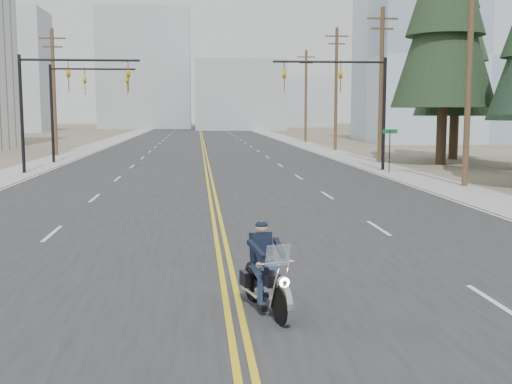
{
  "coord_description": "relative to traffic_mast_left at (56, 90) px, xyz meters",
  "views": [
    {
      "loc": [
        -0.63,
        -7.38,
        3.64
      ],
      "look_at": [
        0.86,
        8.92,
        1.6
      ],
      "focal_mm": 45.0,
      "sensor_mm": 36.0,
      "label": 1
    }
  ],
  "objects": [
    {
      "name": "utility_pole_e",
      "position": [
        21.48,
        38.0,
        0.79
      ],
      "size": [
        2.2,
        0.3,
        11.0
      ],
      "color": "brown",
      "rests_on": "ground"
    },
    {
      "name": "haze_bldg_e",
      "position": [
        33.98,
        118.0,
        1.06
      ],
      "size": [
        14.0,
        14.0,
        12.0
      ],
      "primitive_type": "cube",
      "color": "#B7BCC6",
      "rests_on": "ground"
    },
    {
      "name": "utility_pole_b",
      "position": [
        21.48,
        -9.0,
        1.05
      ],
      "size": [
        2.2,
        0.3,
        11.5
      ],
      "color": "brown",
      "rests_on": "ground"
    },
    {
      "name": "motorcyclist",
      "position": [
        9.57,
        -28.08,
        -4.11
      ],
      "size": [
        1.4,
        2.27,
        1.65
      ],
      "primitive_type": null,
      "rotation": [
        0.0,
        0.0,
        3.39
      ],
      "color": "black",
      "rests_on": "ground"
    },
    {
      "name": "sidewalk_left",
      "position": [
        -2.52,
        38.0,
        -4.93
      ],
      "size": [
        3.0,
        200.0,
        0.01
      ],
      "primitive_type": "cube",
      "color": "#A5A5A0",
      "rests_on": "ground"
    },
    {
      "name": "conifer_far",
      "position": [
        28.14,
        8.81,
        4.7
      ],
      "size": [
        6.27,
        6.27,
        16.8
      ],
      "rotation": [
        0.0,
        0.0,
        -0.39
      ],
      "color": "#382619",
      "rests_on": "ground"
    },
    {
      "name": "utility_pole_c",
      "position": [
        21.48,
        6.0,
        0.79
      ],
      "size": [
        2.2,
        0.3,
        11.0
      ],
      "color": "brown",
      "rests_on": "ground"
    },
    {
      "name": "haze_bldg_a",
      "position": [
        -26.02,
        83.0,
        6.06
      ],
      "size": [
        14.0,
        12.0,
        22.0
      ],
      "primitive_type": "cube",
      "color": "#B7BCC6",
      "rests_on": "ground"
    },
    {
      "name": "traffic_mast_right",
      "position": [
        17.95,
        0.0,
        0.0
      ],
      "size": [
        7.1,
        0.26,
        7.0
      ],
      "color": "black",
      "rests_on": "ground"
    },
    {
      "name": "traffic_mast_far",
      "position": [
        -0.33,
        8.0,
        -0.06
      ],
      "size": [
        6.1,
        0.26,
        7.0
      ],
      "color": "black",
      "rests_on": "ground"
    },
    {
      "name": "street_sign",
      "position": [
        19.78,
        -2.0,
        -3.13
      ],
      "size": [
        0.9,
        0.06,
        2.62
      ],
      "color": "black",
      "rests_on": "ground"
    },
    {
      "name": "haze_bldg_c",
      "position": [
        48.98,
        78.0,
        4.06
      ],
      "size": [
        16.0,
        12.0,
        18.0
      ],
      "primitive_type": "cube",
      "color": "#B7BCC6",
      "rests_on": "ground"
    },
    {
      "name": "utility_pole_left",
      "position": [
        -3.52,
        16.0,
        0.54
      ],
      "size": [
        2.2,
        0.3,
        10.5
      ],
      "color": "brown",
      "rests_on": "ground"
    },
    {
      "name": "traffic_mast_left",
      "position": [
        0.0,
        0.0,
        0.0
      ],
      "size": [
        7.1,
        0.26,
        7.0
      ],
      "color": "black",
      "rests_on": "ground"
    },
    {
      "name": "sidewalk_right",
      "position": [
        20.48,
        38.0,
        -4.93
      ],
      "size": [
        3.0,
        200.0,
        0.01
      ],
      "primitive_type": "cube",
      "color": "#A5A5A0",
      "rests_on": "ground"
    },
    {
      "name": "haze_bldg_d",
      "position": [
        -3.02,
        108.0,
        8.06
      ],
      "size": [
        20.0,
        15.0,
        26.0
      ],
      "primitive_type": "cube",
      "color": "#ADB2B7",
      "rests_on": "ground"
    },
    {
      "name": "haze_bldg_b",
      "position": [
        16.98,
        93.0,
        2.06
      ],
      "size": [
        18.0,
        14.0,
        14.0
      ],
      "primitive_type": "cube",
      "color": "#ADB2B7",
      "rests_on": "ground"
    },
    {
      "name": "road",
      "position": [
        8.98,
        38.0,
        -4.93
      ],
      "size": [
        20.0,
        200.0,
        0.01
      ],
      "primitive_type": "cube",
      "color": "#303033",
      "rests_on": "ground"
    },
    {
      "name": "glass_building",
      "position": [
        40.98,
        38.0,
        5.06
      ],
      "size": [
        24.0,
        16.0,
        20.0
      ],
      "primitive_type": "cube",
      "color": "#9EB5CC",
      "rests_on": "ground"
    },
    {
      "name": "utility_pole_d",
      "position": [
        21.48,
        21.0,
        1.05
      ],
      "size": [
        2.2,
        0.3,
        11.5
      ],
      "color": "brown",
      "rests_on": "ground"
    }
  ]
}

